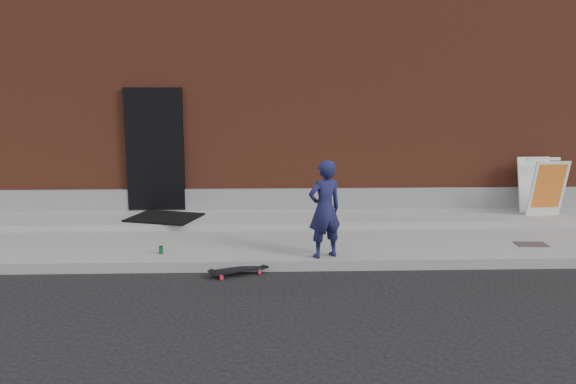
{
  "coord_description": "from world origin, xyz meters",
  "views": [
    {
      "loc": [
        -0.5,
        -7.41,
        2.44
      ],
      "look_at": [
        -0.22,
        0.8,
        0.97
      ],
      "focal_mm": 35.0,
      "sensor_mm": 36.0,
      "label": 1
    }
  ],
  "objects_px": {
    "child": "(325,209)",
    "skateboard": "(239,270)",
    "soda_can": "(161,250)",
    "pizza_sign": "(542,186)"
  },
  "relations": [
    {
      "from": "child",
      "to": "soda_can",
      "type": "xyz_separation_m",
      "value": [
        -2.33,
        0.22,
        -0.63
      ]
    },
    {
      "from": "child",
      "to": "skateboard",
      "type": "bearing_deg",
      "value": -8.1
    },
    {
      "from": "pizza_sign",
      "to": "soda_can",
      "type": "distance_m",
      "value": 6.8
    },
    {
      "from": "child",
      "to": "skateboard",
      "type": "xyz_separation_m",
      "value": [
        -1.19,
        -0.32,
        -0.76
      ]
    },
    {
      "from": "soda_can",
      "to": "pizza_sign",
      "type": "bearing_deg",
      "value": 16.99
    },
    {
      "from": "soda_can",
      "to": "child",
      "type": "bearing_deg",
      "value": -5.3
    },
    {
      "from": "soda_can",
      "to": "skateboard",
      "type": "bearing_deg",
      "value": -25.23
    },
    {
      "from": "pizza_sign",
      "to": "soda_can",
      "type": "relative_size",
      "value": 9.1
    },
    {
      "from": "child",
      "to": "soda_can",
      "type": "distance_m",
      "value": 2.42
    },
    {
      "from": "child",
      "to": "skateboard",
      "type": "distance_m",
      "value": 1.45
    }
  ]
}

